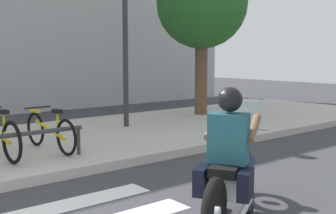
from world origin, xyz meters
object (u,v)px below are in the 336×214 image
object	(u,v)px
motorcycle	(231,177)
street_lamp	(125,31)
tree_near_rack	(202,4)
bicycle_6	(50,131)
rider	(230,145)

from	to	relation	value
motorcycle	street_lamp	distance (m)	5.73
motorcycle	tree_near_rack	bearing A→B (deg)	49.21
bicycle_6	street_lamp	bearing A→B (deg)	28.30
rider	street_lamp	distance (m)	5.67
bicycle_6	street_lamp	world-z (taller)	street_lamp
rider	street_lamp	bearing A→B (deg)	68.25
street_lamp	tree_near_rack	size ratio (longest dim) A/B	0.85
motorcycle	street_lamp	size ratio (longest dim) A/B	0.50
motorcycle	rider	world-z (taller)	rider
motorcycle	bicycle_6	bearing A→B (deg)	96.74
bicycle_6	street_lamp	size ratio (longest dim) A/B	0.44
rider	tree_near_rack	distance (m)	7.63
motorcycle	street_lamp	bearing A→B (deg)	68.78
rider	bicycle_6	distance (m)	3.82
tree_near_rack	rider	bearing A→B (deg)	-131.01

